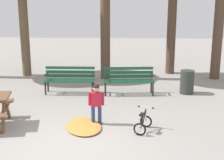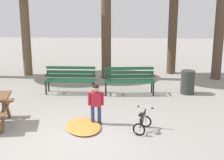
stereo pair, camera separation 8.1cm
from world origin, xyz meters
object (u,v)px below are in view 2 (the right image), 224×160
object	(u,v)px
park_bench_left	(129,78)
child_standing	(96,101)
trash_bin	(188,82)
park_bench_far_left	(70,78)
kids_bicycle	(142,123)

from	to	relation	value
park_bench_left	child_standing	distance (m)	2.75
child_standing	trash_bin	bearing A→B (deg)	45.32
park_bench_far_left	trash_bin	bearing A→B (deg)	1.47
park_bench_far_left	trash_bin	xyz separation A→B (m)	(3.77, 0.10, -0.13)
park_bench_left	trash_bin	world-z (taller)	park_bench_left
park_bench_left	kids_bicycle	distance (m)	3.06
park_bench_far_left	kids_bicycle	xyz separation A→B (m)	(2.20, -3.03, -0.31)
park_bench_far_left	child_standing	bearing A→B (deg)	-67.60
kids_bicycle	trash_bin	world-z (taller)	trash_bin
park_bench_left	trash_bin	distance (m)	1.89
child_standing	trash_bin	xyz separation A→B (m)	(2.69, 2.72, -0.22)
kids_bicycle	trash_bin	distance (m)	3.50
park_bench_left	kids_bicycle	world-z (taller)	park_bench_left
child_standing	park_bench_left	bearing A→B (deg)	72.80
trash_bin	child_standing	bearing A→B (deg)	-134.68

